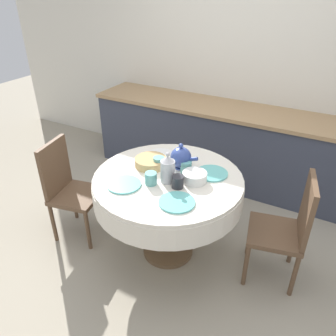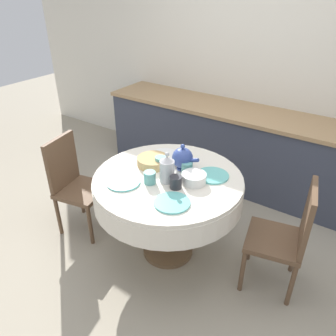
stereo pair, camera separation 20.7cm
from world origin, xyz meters
The scene contains 18 objects.
ground_plane centered at (0.00, 0.00, 0.00)m, with size 12.00×12.00×0.00m, color #9E937F.
wall_back centered at (0.00, 1.76, 1.30)m, with size 7.00×0.05×2.60m.
kitchen_counter centered at (0.00, 1.43, 0.45)m, with size 3.24×0.64×0.89m.
dining_table centered at (0.00, 0.00, 0.65)m, with size 1.18×1.18×0.78m.
chair_left centered at (0.92, 0.19, 0.51)m, with size 0.47×0.47×0.92m.
chair_right centered at (-0.92, -0.18, 0.51)m, with size 0.47×0.47×0.92m.
plate_near_left centered at (-0.23, -0.26, 0.79)m, with size 0.25×0.25×0.01m, color #60BCB7.
cup_near_left centered at (-0.06, -0.15, 0.83)m, with size 0.09×0.09×0.09m, color #5BA39E.
plate_near_right centered at (0.22, -0.27, 0.79)m, with size 0.25×0.25×0.01m, color #60BCB7.
cup_near_right centered at (0.13, -0.09, 0.83)m, with size 0.09×0.09×0.09m, color #28282D.
plate_far_left centered at (-0.22, 0.27, 0.79)m, with size 0.25×0.25×0.01m, color white.
cup_far_left centered at (-0.13, 0.09, 0.83)m, with size 0.09×0.09×0.09m, color #5BA39E.
plate_far_right centered at (0.28, 0.20, 0.79)m, with size 0.25×0.25×0.01m, color #60BCB7.
cup_far_right centered at (0.09, 0.13, 0.83)m, with size 0.09×0.09×0.09m, color #5BA39E.
coffee_carafe centered at (0.03, -0.05, 0.88)m, with size 0.11×0.11×0.24m.
teapot centered at (0.02, 0.17, 0.87)m, with size 0.23×0.17×0.22m.
bread_basket centered at (-0.21, 0.09, 0.81)m, with size 0.26×0.26×0.07m, color tan.
fruit_bowl centered at (0.21, 0.04, 0.82)m, with size 0.19×0.19×0.08m, color silver.
Camera 1 is at (1.04, -1.90, 2.12)m, focal length 35.00 mm.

